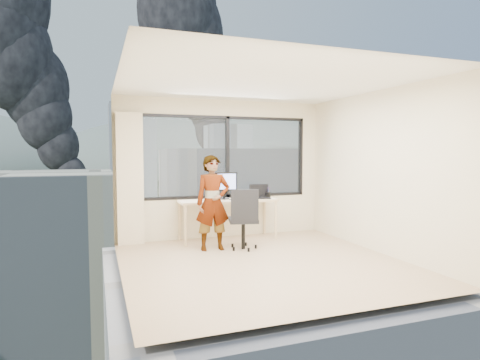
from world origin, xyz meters
name	(u,v)px	position (x,y,z in m)	size (l,w,h in m)	color
floor	(263,263)	(0.00, 0.00, 0.00)	(4.00, 4.00, 0.01)	tan
ceiling	(264,83)	(0.00, 0.00, 2.60)	(4.00, 4.00, 0.01)	white
wall_front	(344,185)	(0.00, -2.00, 1.30)	(4.00, 0.01, 2.60)	beige
wall_left	(119,177)	(-2.00, 0.00, 1.30)	(0.01, 4.00, 2.60)	beige
wall_right	(378,172)	(2.00, 0.00, 1.30)	(0.01, 4.00, 2.60)	beige
window_wall	(225,157)	(0.05, 2.00, 1.52)	(3.30, 0.16, 1.55)	black
curtain	(130,179)	(-1.72, 1.88, 1.15)	(0.45, 0.14, 2.30)	beige
desk	(228,220)	(0.00, 1.66, 0.38)	(1.80, 0.60, 0.75)	#D0AC8B
chair	(243,218)	(0.02, 0.90, 0.52)	(0.53, 0.53, 1.04)	black
person	(213,203)	(-0.47, 1.02, 0.78)	(0.57, 0.38, 1.57)	#2D2D33
monitor	(224,185)	(-0.05, 1.75, 1.00)	(0.50, 0.11, 0.50)	black
game_console	(240,195)	(0.33, 1.90, 0.79)	(0.32, 0.27, 0.08)	white
laptop	(260,192)	(0.62, 1.60, 0.87)	(0.37, 0.39, 0.24)	black
cellphone	(232,199)	(0.06, 1.58, 0.76)	(0.12, 0.05, 0.01)	black
pen_cup	(268,195)	(0.80, 1.63, 0.81)	(0.09, 0.09, 0.11)	black
handbag	(263,191)	(0.80, 1.91, 0.85)	(0.27, 0.14, 0.21)	#0C4B49
exterior_ground	(105,205)	(0.00, 120.00, -14.00)	(400.00, 400.00, 0.04)	#515B3D
near_bldg_a	(8,262)	(-9.00, 30.00, -7.00)	(16.00, 12.00, 14.00)	beige
near_bldg_b	(229,219)	(12.00, 38.00, -6.00)	(14.00, 13.00, 16.00)	white
near_bldg_c	(418,252)	(30.00, 28.00, -9.00)	(12.00, 10.00, 10.00)	beige
far_tower_b	(132,155)	(8.00, 120.00, 1.00)	(13.00, 13.00, 30.00)	silver
far_tower_c	(228,159)	(45.00, 140.00, -1.00)	(15.00, 15.00, 26.00)	silver
hill_b	(224,171)	(100.00, 320.00, -14.00)	(300.00, 220.00, 96.00)	slate
tree_b	(208,332)	(4.00, 18.00, -9.50)	(7.60, 7.60, 9.00)	#224D19
tree_c	(298,235)	(22.00, 40.00, -9.00)	(8.40, 8.40, 10.00)	#224D19
smoke_plume_a	(70,46)	(-10.00, 150.00, 39.00)	(40.00, 24.00, 90.00)	black
smoke_plume_b	(228,97)	(55.00, 170.00, 27.00)	(30.00, 18.00, 70.00)	black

